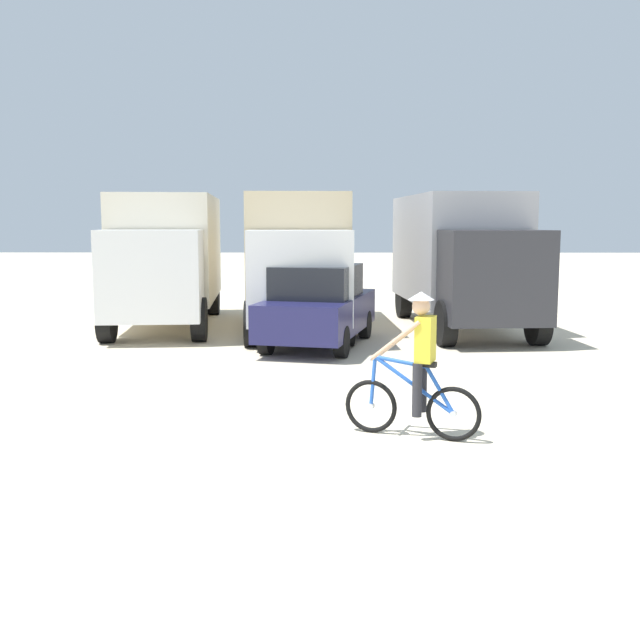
{
  "coord_description": "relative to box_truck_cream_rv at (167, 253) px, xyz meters",
  "views": [
    {
      "loc": [
        0.54,
        -7.56,
        2.63
      ],
      "look_at": [
        0.43,
        4.18,
        1.1
      ],
      "focal_mm": 41.48,
      "sensor_mm": 36.0,
      "label": 1
    }
  ],
  "objects": [
    {
      "name": "ground_plane",
      "position": [
        3.59,
        -11.48,
        -1.87
      ],
      "size": [
        120.0,
        120.0,
        0.0
      ],
      "primitive_type": "plane",
      "color": "beige"
    },
    {
      "name": "box_truck_cream_rv",
      "position": [
        0.0,
        0.0,
        0.0
      ],
      "size": [
        2.93,
        6.93,
        3.35
      ],
      "color": "beige",
      "rests_on": "ground"
    },
    {
      "name": "box_truck_tan_camper",
      "position": [
        3.38,
        -0.55,
        0.0
      ],
      "size": [
        2.74,
        6.87,
        3.35
      ],
      "color": "#CCB78E",
      "rests_on": "ground"
    },
    {
      "name": "box_truck_grey_hauler",
      "position": [
        7.49,
        -0.45,
        0.0
      ],
      "size": [
        2.88,
        6.91,
        3.35
      ],
      "color": "#9E9EA3",
      "rests_on": "ground"
    },
    {
      "name": "sedan_parked",
      "position": [
        3.94,
        -3.24,
        -0.99
      ],
      "size": [
        2.66,
        4.49,
        1.76
      ],
      "color": "#1E1E4C",
      "rests_on": "ground"
    },
    {
      "name": "cyclist_orange_shirt",
      "position": [
        5.23,
        -10.12,
        -1.03
      ],
      "size": [
        1.64,
        0.75,
        1.82
      ],
      "color": "black",
      "rests_on": "ground"
    }
  ]
}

